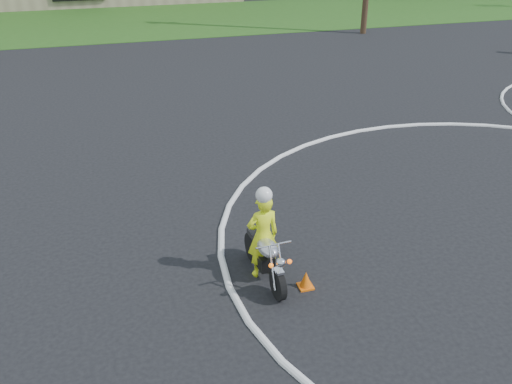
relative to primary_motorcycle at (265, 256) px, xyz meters
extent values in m
cube|color=#1E4714|center=(5.36, 23.91, -0.42)|extent=(120.00, 10.00, 0.02)
cylinder|color=black|center=(0.04, -0.56, -0.18)|extent=(0.14, 0.52, 0.51)
cylinder|color=black|center=(-0.05, 0.63, -0.18)|extent=(0.14, 0.52, 0.51)
cube|color=black|center=(-0.01, 0.08, -0.09)|extent=(0.27, 0.49, 0.26)
ellipsoid|color=silver|center=(0.00, -0.09, 0.23)|extent=(0.35, 0.57, 0.24)
cube|color=black|center=(-0.03, 0.33, 0.19)|extent=(0.26, 0.53, 0.09)
cylinder|color=white|center=(-0.04, -0.50, 0.12)|extent=(0.06, 0.31, 0.68)
cylinder|color=white|center=(0.11, -0.49, 0.12)|extent=(0.06, 0.31, 0.68)
cube|color=white|center=(0.04, -0.58, 0.09)|extent=(0.13, 0.20, 0.04)
cylinder|color=silver|center=(0.02, -0.35, 0.43)|extent=(0.60, 0.08, 0.03)
sphere|color=silver|center=(0.05, -0.65, 0.29)|extent=(0.15, 0.15, 0.15)
sphere|color=#E85F0B|center=(-0.11, -0.64, 0.26)|extent=(0.08, 0.08, 0.08)
sphere|color=#FF5B0C|center=(0.20, -0.62, 0.26)|extent=(0.08, 0.08, 0.08)
cylinder|color=silver|center=(0.10, 0.42, -0.18)|extent=(0.12, 0.68, 0.07)
imported|color=#E9FF1A|center=(-0.01, 0.13, 0.32)|extent=(0.58, 0.40, 1.51)
sphere|color=silver|center=(0.00, 0.09, 1.09)|extent=(0.27, 0.27, 0.27)
cone|color=orange|center=(0.56, -0.42, -0.28)|extent=(0.22, 0.22, 0.30)
cube|color=orange|center=(0.56, -0.42, -0.42)|extent=(0.24, 0.24, 0.03)
camera|label=1|loc=(-2.32, -7.51, 5.19)|focal=40.00mm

